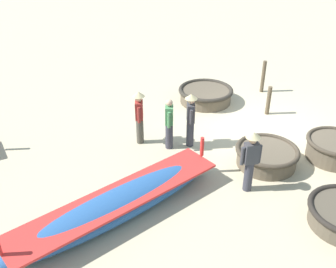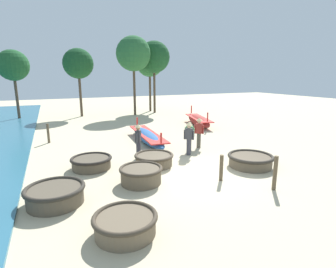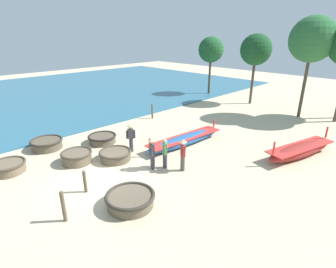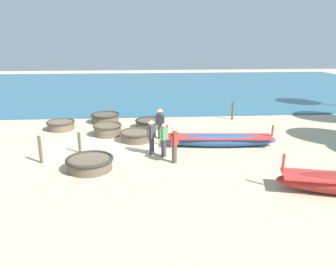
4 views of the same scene
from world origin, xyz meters
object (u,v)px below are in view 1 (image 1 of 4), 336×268
at_px(coracle_far_left, 267,156).
at_px(fisherman_standing_left, 139,114).
at_px(coracle_beside_post, 206,94).
at_px(coracle_upturned, 335,148).
at_px(long_boat_ochre_hull, 118,204).
at_px(mooring_post_inland, 269,100).
at_px(fisherman_crouching, 169,123).
at_px(fisherman_hauling, 251,158).
at_px(fisherman_with_hat, 191,117).
at_px(mooring_post_shoreline, 263,77).

relative_size(coracle_far_left, fisherman_standing_left, 1.04).
height_order(coracle_beside_post, coracle_upturned, coracle_upturned).
relative_size(coracle_far_left, long_boat_ochre_hull, 0.30).
height_order(coracle_beside_post, mooring_post_inland, mooring_post_inland).
bearing_deg(long_boat_ochre_hull, fisherman_crouching, -66.03).
height_order(coracle_far_left, fisherman_hauling, fisherman_hauling).
bearing_deg(fisherman_with_hat, long_boat_ochre_hull, 105.56).
xyz_separation_m(coracle_upturned, fisherman_hauling, (0.85, 2.91, 0.62)).
height_order(coracle_far_left, fisherman_with_hat, fisherman_with_hat).
relative_size(fisherman_with_hat, fisherman_crouching, 1.06).
relative_size(coracle_upturned, fisherman_with_hat, 0.96).
bearing_deg(mooring_post_inland, fisherman_with_hat, 82.26).
relative_size(coracle_upturned, mooring_post_inland, 1.59).
distance_m(coracle_far_left, fisherman_hauling, 1.48).
bearing_deg(coracle_upturned, coracle_beside_post, -2.51).
height_order(fisherman_crouching, mooring_post_inland, fisherman_crouching).
distance_m(mooring_post_shoreline, mooring_post_inland, 1.89).
height_order(coracle_far_left, fisherman_crouching, fisherman_crouching).
relative_size(coracle_beside_post, coracle_upturned, 1.23).
bearing_deg(fisherman_with_hat, fisherman_standing_left, 39.69).
bearing_deg(coracle_far_left, mooring_post_shoreline, -54.60).
distance_m(coracle_upturned, mooring_post_shoreline, 4.75).
bearing_deg(fisherman_hauling, coracle_far_left, -76.98).
bearing_deg(coracle_far_left, mooring_post_inland, -57.19).
xyz_separation_m(long_boat_ochre_hull, fisherman_standing_left, (2.11, -2.48, 0.64)).
bearing_deg(mooring_post_shoreline, fisherman_crouching, 94.36).
height_order(coracle_beside_post, fisherman_standing_left, fisherman_standing_left).
bearing_deg(long_boat_ochre_hull, coracle_far_left, -106.07).
xyz_separation_m(fisherman_standing_left, fisherman_with_hat, (-1.15, -0.96, 0.00)).
distance_m(long_boat_ochre_hull, fisherman_hauling, 3.34).
height_order(coracle_beside_post, fisherman_with_hat, fisherman_with_hat).
relative_size(coracle_far_left, fisherman_with_hat, 1.04).
distance_m(coracle_far_left, long_boat_ochre_hull, 4.37).
bearing_deg(long_boat_ochre_hull, mooring_post_inland, -85.87).
relative_size(long_boat_ochre_hull, fisherman_hauling, 3.47).
distance_m(coracle_beside_post, fisherman_with_hat, 3.16).
xyz_separation_m(fisherman_hauling, mooring_post_shoreline, (3.20, -5.37, -0.34)).
bearing_deg(fisherman_with_hat, fisherman_crouching, 58.42).
bearing_deg(fisherman_standing_left, fisherman_hauling, -173.12).
bearing_deg(fisherman_with_hat, coracle_beside_post, -57.61).
height_order(coracle_beside_post, long_boat_ochre_hull, long_boat_ochre_hull).
distance_m(fisherman_standing_left, fisherman_crouching, 0.93).
height_order(fisherman_with_hat, mooring_post_inland, fisherman_with_hat).
bearing_deg(coracle_upturned, mooring_post_shoreline, -31.25).
distance_m(coracle_upturned, mooring_post_inland, 3.03).
xyz_separation_m(coracle_far_left, fisherman_crouching, (2.50, 1.30, 0.55)).
bearing_deg(coracle_far_left, fisherman_standing_left, 27.40).
relative_size(fisherman_standing_left, fisherman_hauling, 1.00).
relative_size(long_boat_ochre_hull, fisherman_with_hat, 3.47).
height_order(fisherman_crouching, fisherman_hauling, fisherman_hauling).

